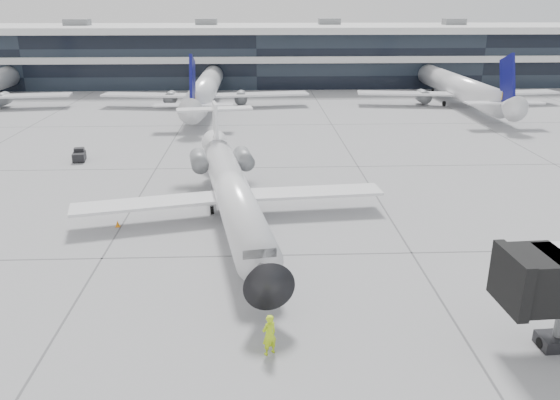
{
  "coord_description": "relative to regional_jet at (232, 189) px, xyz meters",
  "views": [
    {
      "loc": [
        0.08,
        -31.89,
        15.36
      ],
      "look_at": [
        1.53,
        3.32,
        2.6
      ],
      "focal_mm": 35.0,
      "sensor_mm": 36.0,
      "label": 1
    }
  ],
  "objects": [
    {
      "name": "ramp_worker",
      "position": [
        2.41,
        -17.26,
        -1.27
      ],
      "size": [
        0.9,
        0.82,
        2.06
      ],
      "primitive_type": "imported",
      "rotation": [
        0.0,
        0.0,
        3.72
      ],
      "color": "#C6F119",
      "rests_on": "ground"
    },
    {
      "name": "regional_jet",
      "position": [
        0.0,
        0.0,
        0.0
      ],
      "size": [
        23.31,
        29.08,
        6.73
      ],
      "rotation": [
        0.0,
        0.0,
        0.16
      ],
      "color": "white",
      "rests_on": "ground"
    },
    {
      "name": "ground",
      "position": [
        1.94,
        -6.78,
        -2.3
      ],
      "size": [
        220.0,
        220.0,
        0.0
      ],
      "primitive_type": "plane",
      "color": "gray",
      "rests_on": "ground"
    },
    {
      "name": "traffic_cone",
      "position": [
        -8.28,
        -1.51,
        -2.07
      ],
      "size": [
        0.42,
        0.42,
        0.49
      ],
      "rotation": [
        0.0,
        0.0,
        0.34
      ],
      "color": "orange",
      "rests_on": "ground"
    },
    {
      "name": "terminal",
      "position": [
        1.94,
        75.22,
        2.7
      ],
      "size": [
        170.0,
        22.0,
        10.0
      ],
      "primitive_type": "cube",
      "color": "black",
      "rests_on": "ground"
    },
    {
      "name": "far_tug",
      "position": [
        -16.43,
        16.53,
        -1.73
      ],
      "size": [
        1.48,
        2.14,
        1.26
      ],
      "rotation": [
        0.0,
        0.0,
        0.17
      ],
      "color": "black",
      "rests_on": "ground"
    },
    {
      "name": "bg_jet_right",
      "position": [
        33.94,
        48.22,
        -2.3
      ],
      "size": [
        32.0,
        40.0,
        9.6
      ],
      "primitive_type": null,
      "color": "white",
      "rests_on": "ground"
    },
    {
      "name": "bg_jet_center",
      "position": [
        -6.06,
        48.22,
        -2.3
      ],
      "size": [
        32.0,
        40.0,
        9.6
      ],
      "primitive_type": null,
      "color": "white",
      "rests_on": "ground"
    }
  ]
}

